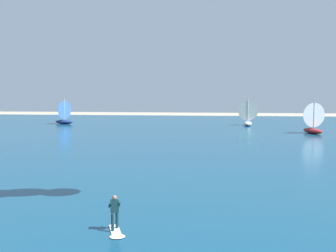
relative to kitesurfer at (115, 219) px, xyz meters
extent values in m
cube|color=navy|center=(3.21, 35.92, -0.65)|extent=(160.00, 90.00, 0.10)
cube|color=white|center=(-0.06, 0.18, -0.58)|extent=(0.87, 1.47, 0.05)
cylinder|color=#143338|center=(-0.12, -0.03, -0.15)|extent=(0.14, 0.14, 0.80)
cylinder|color=#143338|center=(-0.01, 0.39, -0.15)|extent=(0.14, 0.14, 0.80)
cube|color=#143338|center=(-0.06, 0.18, 0.55)|extent=(0.41, 0.33, 0.60)
sphere|color=#9E7051|center=(-0.06, 0.18, 0.96)|extent=(0.22, 0.22, 0.22)
cylinder|color=#143338|center=(-0.30, 0.18, 0.60)|extent=(0.25, 0.50, 0.39)
cylinder|color=#143338|center=(0.12, 0.33, 0.60)|extent=(0.25, 0.50, 0.39)
ellipsoid|color=white|center=(0.25, -0.72, -0.56)|extent=(0.86, 0.80, 0.08)
ellipsoid|color=maroon|center=(19.26, 43.61, -0.21)|extent=(2.84, 4.46, 0.79)
cylinder|color=silver|center=(19.33, 43.42, 2.30)|extent=(0.13, 0.13, 4.22)
cone|color=white|center=(19.01, 44.29, 2.09)|extent=(3.97, 2.97, 3.55)
ellipsoid|color=navy|center=(-22.13, 55.62, -0.23)|extent=(4.24, 2.90, 0.75)
cylinder|color=silver|center=(-21.96, 55.55, 2.16)|extent=(0.13, 0.13, 4.02)
cone|color=#3F72CC|center=(-22.76, 55.90, 1.96)|extent=(2.98, 3.80, 3.38)
ellipsoid|color=silver|center=(11.05, 55.63, -0.22)|extent=(1.64, 4.14, 0.76)
cylinder|color=silver|center=(11.04, 55.44, 2.19)|extent=(0.13, 0.13, 4.07)
cone|color=silver|center=(11.09, 56.33, 1.99)|extent=(3.52, 1.98, 3.42)
camera|label=1|loc=(4.25, -18.44, 6.02)|focal=44.77mm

